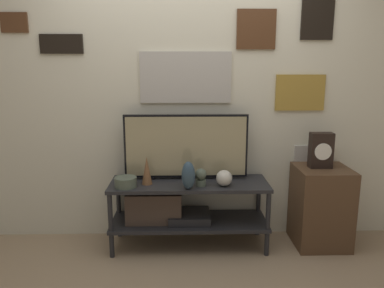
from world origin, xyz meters
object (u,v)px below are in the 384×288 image
object	(u,v)px
television	(186,146)
vase_wide_bowl	(126,182)
vase_slim_bronze	(147,171)
vase_urn_stoneware	(188,175)
vase_round_glass	(224,178)
mantel_clock	(321,150)
decorative_bust	(201,177)

from	to	relation	value
television	vase_wide_bowl	world-z (taller)	television
vase_slim_bronze	vase_urn_stoneware	size ratio (longest dim) A/B	1.03
vase_urn_stoneware	vase_round_glass	distance (m)	0.31
television	mantel_clock	distance (m)	1.17
vase_slim_bronze	vase_urn_stoneware	distance (m)	0.38
television	vase_wide_bowl	distance (m)	0.60
television	vase_urn_stoneware	world-z (taller)	television
vase_slim_bronze	mantel_clock	distance (m)	1.51
television	vase_slim_bronze	world-z (taller)	television
vase_round_glass	decorative_bust	size ratio (longest dim) A/B	0.90
vase_round_glass	mantel_clock	world-z (taller)	mantel_clock
vase_round_glass	mantel_clock	xyz separation A→B (m)	(0.85, 0.13, 0.20)
mantel_clock	vase_slim_bronze	bearing A→B (deg)	-177.72
vase_wide_bowl	decorative_bust	bearing A→B (deg)	1.38
vase_urn_stoneware	vase_slim_bronze	bearing A→B (deg)	158.48
vase_slim_bronze	vase_round_glass	size ratio (longest dim) A/B	1.76
vase_wide_bowl	vase_round_glass	size ratio (longest dim) A/B	1.36
television	vase_round_glass	bearing A→B (deg)	-32.93
vase_wide_bowl	vase_round_glass	world-z (taller)	vase_round_glass
vase_slim_bronze	vase_urn_stoneware	bearing A→B (deg)	-21.52
vase_slim_bronze	vase_round_glass	bearing A→B (deg)	-5.78
decorative_bust	mantel_clock	distance (m)	1.07
vase_slim_bronze	mantel_clock	world-z (taller)	mantel_clock
mantel_clock	vase_wide_bowl	bearing A→B (deg)	-175.35
vase_slim_bronze	decorative_bust	xyz separation A→B (m)	(0.45, -0.06, -0.04)
vase_round_glass	decorative_bust	distance (m)	0.20
television	mantel_clock	xyz separation A→B (m)	(1.16, -0.08, -0.03)
vase_wide_bowl	mantel_clock	xyz separation A→B (m)	(1.67, 0.14, 0.23)
vase_urn_stoneware	mantel_clock	xyz separation A→B (m)	(1.15, 0.20, 0.16)
vase_wide_bowl	vase_urn_stoneware	world-z (taller)	vase_urn_stoneware
television	vase_wide_bowl	bearing A→B (deg)	-156.91
television	mantel_clock	bearing A→B (deg)	-3.89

